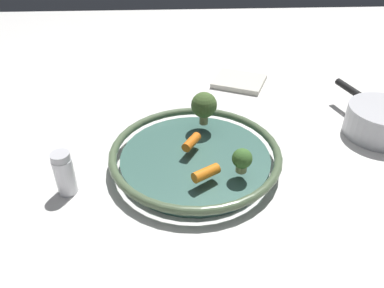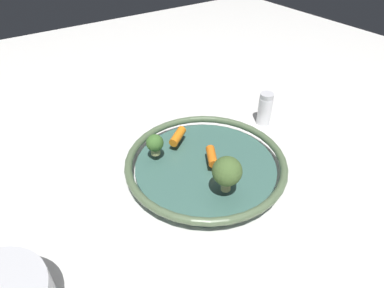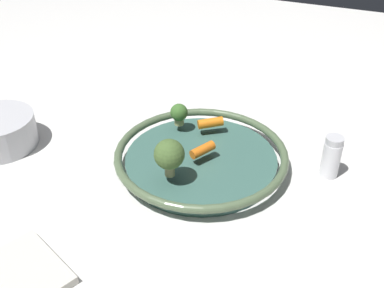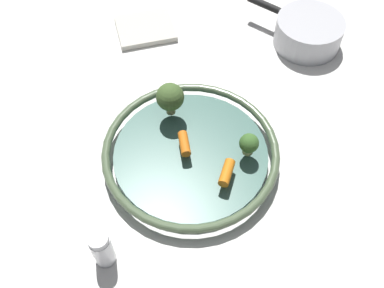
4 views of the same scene
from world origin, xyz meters
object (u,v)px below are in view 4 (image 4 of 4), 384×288
at_px(baby_carrot_center, 227,173).
at_px(saucepan, 308,32).
at_px(dish_towel, 145,28).
at_px(serving_bowl, 191,154).
at_px(salt_shaker, 102,249).
at_px(baby_carrot_left, 184,144).
at_px(broccoli_floret_mid, 249,144).
at_px(broccoli_floret_large, 170,97).

xyz_separation_m(baby_carrot_center, saucepan, (-0.40, -0.18, -0.01)).
relative_size(baby_carrot_center, dish_towel, 0.39).
bearing_deg(serving_bowl, salt_shaker, 16.07).
relative_size(serving_bowl, dish_towel, 2.52).
xyz_separation_m(baby_carrot_left, broccoli_floret_mid, (-0.08, 0.08, 0.02)).
relative_size(baby_carrot_left, dish_towel, 0.37).
bearing_deg(serving_bowl, baby_carrot_left, -56.83).
distance_m(broccoli_floret_mid, salt_shaker, 0.31).
height_order(baby_carrot_left, broccoli_floret_large, broccoli_floret_large).
bearing_deg(broccoli_floret_mid, saucepan, -154.17).
xyz_separation_m(baby_carrot_left, broccoli_floret_large, (-0.03, -0.08, 0.03)).
height_order(serving_bowl, baby_carrot_left, baby_carrot_left).
xyz_separation_m(baby_carrot_center, dish_towel, (-0.13, -0.44, -0.04)).
bearing_deg(broccoli_floret_large, baby_carrot_center, 86.88).
distance_m(serving_bowl, baby_carrot_left, 0.03).
bearing_deg(broccoli_floret_mid, broccoli_floret_large, -71.75).
bearing_deg(dish_towel, saucepan, 135.26).
xyz_separation_m(baby_carrot_left, baby_carrot_center, (-0.02, 0.10, 0.00)).
bearing_deg(baby_carrot_left, dish_towel, -113.33).
distance_m(broccoli_floret_mid, dish_towel, 0.44).
relative_size(serving_bowl, broccoli_floret_mid, 7.26).
distance_m(baby_carrot_center, broccoli_floret_large, 0.18).
xyz_separation_m(salt_shaker, dish_towel, (-0.38, -0.42, -0.03)).
bearing_deg(saucepan, dish_towel, -44.74).
relative_size(serving_bowl, saucepan, 1.43).
bearing_deg(broccoli_floret_large, dish_towel, -114.30).
distance_m(serving_bowl, salt_shaker, 0.24).
relative_size(salt_shaker, dish_towel, 0.64).
bearing_deg(baby_carrot_center, broccoli_floret_large, -93.12).
distance_m(baby_carrot_center, saucepan, 0.44).
bearing_deg(broccoli_floret_large, salt_shaker, 31.88).
bearing_deg(broccoli_floret_large, serving_bowl, 75.89).
xyz_separation_m(saucepan, dish_towel, (0.27, -0.27, -0.03)).
height_order(baby_carrot_center, saucepan, saucepan).
height_order(baby_carrot_left, salt_shaker, salt_shaker).
distance_m(baby_carrot_left, baby_carrot_center, 0.10).
relative_size(broccoli_floret_mid, dish_towel, 0.35).
relative_size(baby_carrot_left, baby_carrot_center, 0.96).
height_order(baby_carrot_left, broccoli_floret_mid, broccoli_floret_mid).
bearing_deg(salt_shaker, broccoli_floret_mid, 179.20).
distance_m(baby_carrot_left, broccoli_floret_mid, 0.12).
relative_size(broccoli_floret_large, salt_shaker, 0.84).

